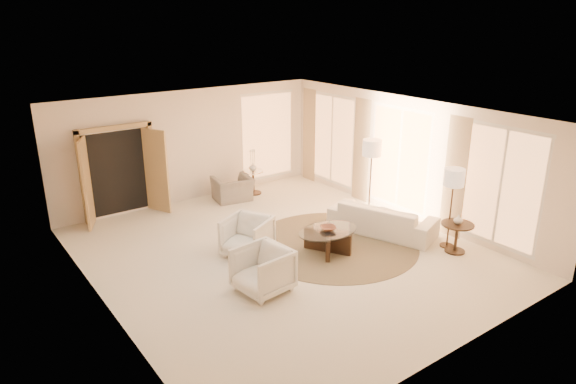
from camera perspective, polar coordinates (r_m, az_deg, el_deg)
room at (r=9.83m, az=-0.51°, el=0.57°), size 7.04×8.04×2.83m
windows_right at (r=12.16m, az=12.56°, el=3.53°), size 0.10×6.40×2.40m
window_back_corner at (r=14.24m, az=-2.27°, el=6.25°), size 1.70×0.10×2.40m
curtains_right at (r=12.72m, az=9.38°, el=4.20°), size 0.06×5.20×2.60m
french_doors at (r=12.42m, az=-18.18°, el=1.99°), size 1.95×0.66×2.16m
area_rug at (r=10.78m, az=5.11°, el=-5.74°), size 3.63×3.63×0.01m
sofa at (r=11.35m, az=10.44°, el=-2.89°), size 1.63×2.45×0.67m
armchair_left at (r=10.16m, az=-4.56°, el=-4.72°), size 1.09×1.11×0.86m
armchair_right at (r=8.85m, az=-2.85°, el=-8.45°), size 0.88×0.93×0.87m
accent_chair at (r=13.15m, az=-6.18°, el=0.78°), size 1.02×0.75×0.82m
coffee_table at (r=10.31m, az=4.43°, el=-5.15°), size 1.40×1.40×0.48m
end_table at (r=10.78m, az=18.24°, el=-4.31°), size 0.64×0.64×0.61m
side_table at (r=13.60m, az=-3.88°, el=1.36°), size 0.54×0.54×0.63m
floor_lamp_near at (r=12.01m, az=9.31°, el=4.48°), size 0.44×0.44×1.81m
floor_lamp_far at (r=10.64m, az=17.94°, el=1.17°), size 0.40×0.40×1.67m
bowl at (r=10.22m, az=4.46°, el=-4.04°), size 0.41×0.41×0.08m
end_vase at (r=10.68m, az=18.40°, el=-2.92°), size 0.24×0.24×0.19m
side_vase at (r=13.50m, az=-3.92°, el=2.80°), size 0.27×0.27×0.22m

